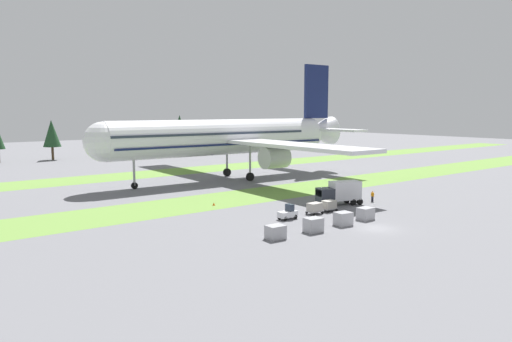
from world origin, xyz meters
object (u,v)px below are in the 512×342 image
uld_container_2 (343,219)px  baggage_tug (288,213)px  catering_truck (340,192)px  airliner (227,137)px  cargo_dolly_second (329,205)px  taxiway_marker_0 (329,188)px  cargo_dolly_lead (315,207)px  uld_container_0 (275,232)px  uld_container_3 (365,214)px  ground_crew_marshaller (372,196)px  taxiway_marker_1 (214,204)px  uld_container_1 (313,225)px

uld_container_2 → baggage_tug: bearing=115.4°
catering_truck → uld_container_2: (-9.35, -9.10, -1.13)m
airliner → cargo_dolly_second: airliner is taller
cargo_dolly_second → uld_container_2: (-4.72, -6.88, -0.10)m
baggage_tug → catering_truck: catering_truck is taller
airliner → cargo_dolly_second: (-6.68, -34.88, -7.93)m
baggage_tug → taxiway_marker_0: bearing=-59.6°
cargo_dolly_lead → uld_container_0: (-12.65, -6.55, -0.15)m
cargo_dolly_lead → cargo_dolly_second: same height
baggage_tug → uld_container_3: (7.85, -6.45, -0.02)m
cargo_dolly_second → taxiway_marker_0: (13.95, 13.21, -0.65)m
uld_container_3 → taxiway_marker_0: bearing=54.7°
ground_crew_marshaller → cargo_dolly_second: bearing=-89.6°
cargo_dolly_lead → taxiway_marker_1: bearing=28.6°
baggage_tug → cargo_dolly_lead: (5.02, 0.09, 0.10)m
ground_crew_marshaller → taxiway_marker_1: (-21.30, 12.75, -0.72)m
airliner → cargo_dolly_lead: (-9.58, -34.93, -7.93)m
ground_crew_marshaller → baggage_tug: bearing=-91.0°
catering_truck → uld_container_0: catering_truck is taller
airliner → taxiway_marker_1: bearing=142.7°
uld_container_1 → taxiway_marker_1: (-0.61, 20.54, -0.61)m
baggage_tug → taxiway_marker_0: baggage_tug is taller
catering_truck → uld_container_2: size_ratio=3.66×
ground_crew_marshaller → uld_container_2: ground_crew_marshaller is taller
cargo_dolly_lead → taxiway_marker_0: (16.85, 13.26, -0.65)m
cargo_dolly_second → ground_crew_marshaller: 10.71m
ground_crew_marshaller → uld_container_3: bearing=-59.4°
uld_container_1 → taxiway_marker_1: uld_container_1 is taller
uld_container_0 → uld_container_1: uld_container_1 is taller
ground_crew_marshaller → uld_container_0: ground_crew_marshaller is taller
cargo_dolly_lead → catering_truck: size_ratio=0.30×
ground_crew_marshaller → uld_container_2: bearing=-67.4°
airliner → ground_crew_marshaller: size_ratio=41.62×
taxiway_marker_0 → taxiway_marker_1: taxiway_marker_0 is taller
airliner → taxiway_marker_1: (-17.31, -21.32, -8.62)m
airliner → uld_container_2: airliner is taller
cargo_dolly_lead → uld_container_3: (2.83, -6.54, -0.13)m
cargo_dolly_second → taxiway_marker_1: 17.25m
uld_container_0 → uld_container_1: size_ratio=1.00×
cargo_dolly_lead → taxiway_marker_0: cargo_dolly_lead is taller
catering_truck → ground_crew_marshaller: (6.04, -1.40, -1.01)m
cargo_dolly_lead → catering_truck: (7.54, 2.27, 1.03)m
ground_crew_marshaller → uld_container_2: size_ratio=0.87×
catering_truck → taxiway_marker_0: bearing=-21.4°
cargo_dolly_second → uld_container_0: (-15.55, -6.59, -0.15)m
cargo_dolly_lead → ground_crew_marshaller: ground_crew_marshaller is taller
taxiway_marker_0 → cargo_dolly_lead: bearing=-141.8°
uld_container_2 → uld_container_3: uld_container_2 is taller
ground_crew_marshaller → taxiway_marker_0: bearing=161.2°
baggage_tug → uld_container_2: 7.47m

